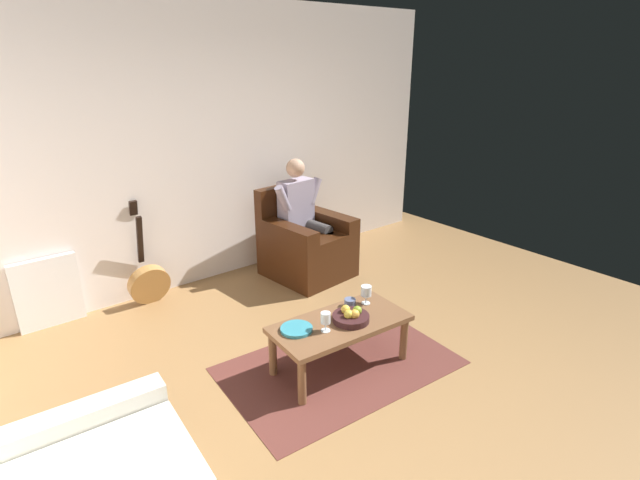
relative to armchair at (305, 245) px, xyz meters
name	(u,v)px	position (x,y,z in m)	size (l,w,h in m)	color
ground_plane	(408,395)	(0.69, 2.10, -0.34)	(6.45, 6.45, 0.00)	olive
wall_back	(214,146)	(0.69, -0.61, 1.06)	(5.78, 0.06, 2.79)	silver
rug	(340,365)	(0.83, 1.53, -0.33)	(1.74, 1.10, 0.01)	brown
armchair	(305,245)	(0.00, 0.00, 0.00)	(0.84, 0.88, 0.95)	#371A0B
person_seated	(303,214)	(0.00, -0.03, 0.34)	(0.64, 0.57, 1.26)	#A195AC
coffee_table	(340,328)	(0.83, 1.53, 0.00)	(1.08, 0.58, 0.39)	brown
guitar	(149,281)	(1.58, -0.41, -0.11)	(0.39, 0.28, 1.00)	#B37F43
radiator	(48,293)	(2.41, -0.54, -0.02)	(0.53, 0.06, 0.63)	white
wine_glass_near	(326,319)	(1.00, 1.57, 0.15)	(0.07, 0.07, 0.15)	silver
wine_glass_far	(366,292)	(0.49, 1.45, 0.16)	(0.08, 0.08, 0.15)	silver
fruit_bowl	(351,316)	(0.77, 1.58, 0.09)	(0.28, 0.28, 0.11)	#361B1D
decorative_dish	(297,329)	(1.16, 1.43, 0.07)	(0.23, 0.23, 0.02)	teal
candle_jar	(350,303)	(0.62, 1.40, 0.09)	(0.09, 0.09, 0.06)	slate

